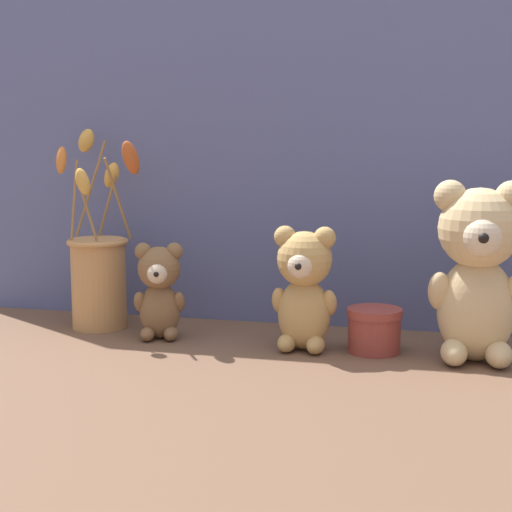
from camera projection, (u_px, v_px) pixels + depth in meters
The scene contains 7 objects.
ground_plane at pixel (253, 346), 1.21m from camera, with size 4.00×4.00×0.00m, color brown.
backdrop_wall at pixel (277, 153), 1.33m from camera, with size 1.19×0.02×0.59m.
teddy_bear_large at pixel (478, 268), 1.11m from camera, with size 0.14×0.13×0.26m.
teddy_bear_medium at pixel (304, 286), 1.18m from camera, with size 0.10×0.10×0.19m.
teddy_bear_small at pixel (159, 289), 1.25m from camera, with size 0.09×0.08×0.15m.
flower_vase at pixel (99, 270), 1.32m from camera, with size 0.16×0.14×0.34m.
decorative_tin_tall at pixel (374, 330), 1.18m from camera, with size 0.08×0.08×0.07m.
Camera 1 is at (0.29, -1.14, 0.32)m, focal length 55.00 mm.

